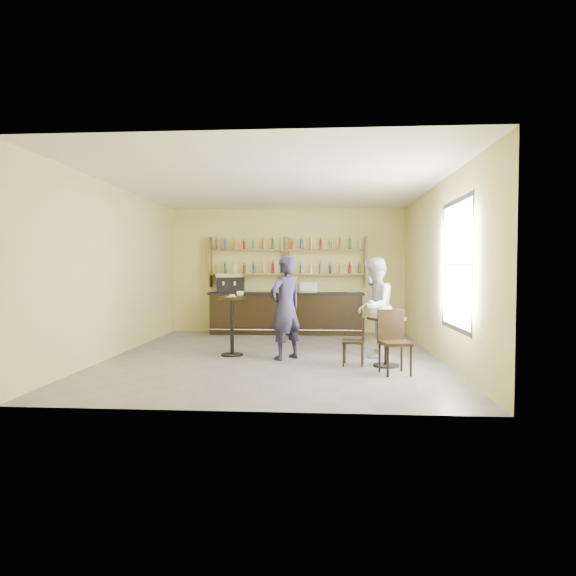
# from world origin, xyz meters

# --- Properties ---
(floor) EXTENTS (7.00, 7.00, 0.00)m
(floor) POSITION_xyz_m (0.00, 0.00, 0.00)
(floor) COLOR slate
(floor) RESTS_ON ground
(ceiling) EXTENTS (7.00, 7.00, 0.00)m
(ceiling) POSITION_xyz_m (0.00, 0.00, 3.20)
(ceiling) COLOR white
(ceiling) RESTS_ON wall_back
(wall_back) EXTENTS (7.00, 0.00, 7.00)m
(wall_back) POSITION_xyz_m (0.00, 3.50, 1.60)
(wall_back) COLOR #CDC474
(wall_back) RESTS_ON floor
(wall_front) EXTENTS (7.00, 0.00, 7.00)m
(wall_front) POSITION_xyz_m (0.00, -3.50, 1.60)
(wall_front) COLOR #CDC474
(wall_front) RESTS_ON floor
(wall_left) EXTENTS (0.00, 7.00, 7.00)m
(wall_left) POSITION_xyz_m (-3.00, 0.00, 1.60)
(wall_left) COLOR #CDC474
(wall_left) RESTS_ON floor
(wall_right) EXTENTS (0.00, 7.00, 7.00)m
(wall_right) POSITION_xyz_m (3.00, 0.00, 1.60)
(wall_right) COLOR #CDC474
(wall_right) RESTS_ON floor
(window_pane) EXTENTS (0.00, 2.00, 2.00)m
(window_pane) POSITION_xyz_m (2.99, -1.20, 1.70)
(window_pane) COLOR white
(window_pane) RESTS_ON wall_right
(window_frame) EXTENTS (0.04, 1.70, 2.10)m
(window_frame) POSITION_xyz_m (2.99, -1.20, 1.70)
(window_frame) COLOR black
(window_frame) RESTS_ON wall_right
(shelf_unit) EXTENTS (4.00, 0.26, 1.40)m
(shelf_unit) POSITION_xyz_m (0.00, 3.37, 1.81)
(shelf_unit) COLOR brown
(shelf_unit) RESTS_ON wall_back
(liquor_bottles) EXTENTS (3.68, 0.10, 1.00)m
(liquor_bottles) POSITION_xyz_m (0.00, 3.37, 1.98)
(liquor_bottles) COLOR #8C5919
(liquor_bottles) RESTS_ON shelf_unit
(bar_counter) EXTENTS (3.86, 0.75, 1.04)m
(bar_counter) POSITION_xyz_m (-0.01, 3.15, 0.52)
(bar_counter) COLOR black
(bar_counter) RESTS_ON floor
(espresso_machine) EXTENTS (0.70, 0.49, 0.48)m
(espresso_machine) POSITION_xyz_m (-1.42, 3.15, 1.28)
(espresso_machine) COLOR black
(espresso_machine) RESTS_ON bar_counter
(pastry_case) EXTENTS (0.49, 0.42, 0.26)m
(pastry_case) POSITION_xyz_m (0.56, 3.15, 1.18)
(pastry_case) COLOR silver
(pastry_case) RESTS_ON bar_counter
(pedestal_table) EXTENTS (0.60, 0.60, 1.11)m
(pedestal_table) POSITION_xyz_m (-0.81, 0.02, 0.55)
(pedestal_table) COLOR black
(pedestal_table) RESTS_ON floor
(napkin) EXTENTS (0.21, 0.21, 0.00)m
(napkin) POSITION_xyz_m (-0.81, 0.02, 1.11)
(napkin) COLOR white
(napkin) RESTS_ON pedestal_table
(donut) EXTENTS (0.14, 0.14, 0.04)m
(donut) POSITION_xyz_m (-0.80, 0.01, 1.13)
(donut) COLOR gold
(donut) RESTS_ON napkin
(cup_pedestal) EXTENTS (0.15, 0.15, 0.11)m
(cup_pedestal) POSITION_xyz_m (-0.67, 0.12, 1.16)
(cup_pedestal) COLOR white
(cup_pedestal) RESTS_ON pedestal_table
(man_main) EXTENTS (0.80, 0.80, 1.88)m
(man_main) POSITION_xyz_m (0.23, -0.27, 0.94)
(man_main) COLOR black
(man_main) RESTS_ON floor
(cafe_table) EXTENTS (0.86, 0.86, 0.84)m
(cafe_table) POSITION_xyz_m (1.97, -0.80, 0.42)
(cafe_table) COLOR black
(cafe_table) RESTS_ON floor
(cup_cafe) EXTENTS (0.11, 0.11, 0.09)m
(cup_cafe) POSITION_xyz_m (2.02, -0.80, 0.88)
(cup_cafe) COLOR white
(cup_cafe) RESTS_ON cafe_table
(chair_west) EXTENTS (0.40, 0.40, 0.84)m
(chair_west) POSITION_xyz_m (1.42, -0.75, 0.42)
(chair_west) COLOR black
(chair_west) RESTS_ON floor
(chair_south) EXTENTS (0.52, 0.52, 1.00)m
(chair_south) POSITION_xyz_m (2.02, -1.40, 0.50)
(chair_south) COLOR black
(chair_south) RESTS_ON floor
(patron_second) EXTENTS (0.96, 1.08, 1.84)m
(patron_second) POSITION_xyz_m (1.85, 0.08, 0.92)
(patron_second) COLOR #A7A6AC
(patron_second) RESTS_ON floor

